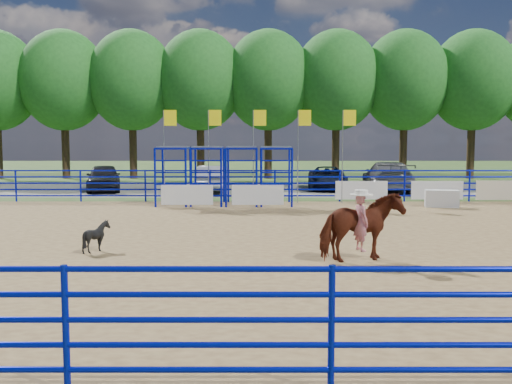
# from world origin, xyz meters

# --- Properties ---
(ground) EXTENTS (120.00, 120.00, 0.00)m
(ground) POSITION_xyz_m (0.00, 0.00, 0.00)
(ground) COLOR #3F5B24
(ground) RESTS_ON ground
(arena_dirt) EXTENTS (30.00, 20.00, 0.02)m
(arena_dirt) POSITION_xyz_m (0.00, 0.00, 0.01)
(arena_dirt) COLOR olive
(arena_dirt) RESTS_ON ground
(gravel_strip) EXTENTS (40.00, 10.00, 0.01)m
(gravel_strip) POSITION_xyz_m (0.00, 17.00, 0.01)
(gravel_strip) COLOR slate
(gravel_strip) RESTS_ON ground
(announcer_table) EXTENTS (1.47, 0.91, 0.73)m
(announcer_table) POSITION_xyz_m (7.03, 7.85, 0.38)
(announcer_table) COLOR silver
(announcer_table) RESTS_ON arena_dirt
(horse_and_rider) EXTENTS (2.12, 1.46, 2.37)m
(horse_and_rider) POSITION_xyz_m (1.61, -2.97, 0.91)
(horse_and_rider) COLOR #602413
(horse_and_rider) RESTS_ON arena_dirt
(calf) EXTENTS (0.87, 0.81, 0.79)m
(calf) POSITION_xyz_m (-4.96, -1.81, 0.42)
(calf) COLOR black
(calf) RESTS_ON arena_dirt
(car_a) EXTENTS (2.75, 4.71, 1.51)m
(car_a) POSITION_xyz_m (-9.40, 15.49, 0.76)
(car_a) COLOR black
(car_a) RESTS_ON gravel_strip
(car_b) EXTENTS (1.68, 4.42, 1.44)m
(car_b) POSITION_xyz_m (-3.26, 15.20, 0.73)
(car_b) COLOR gray
(car_b) RESTS_ON gravel_strip
(car_c) EXTENTS (2.59, 4.90, 1.31)m
(car_c) POSITION_xyz_m (3.23, 16.57, 0.67)
(car_c) COLOR black
(car_c) RESTS_ON gravel_strip
(car_d) EXTENTS (2.71, 5.83, 1.65)m
(car_d) POSITION_xyz_m (6.49, 15.54, 0.83)
(car_d) COLOR #525254
(car_d) RESTS_ON gravel_strip
(perimeter_fence) EXTENTS (30.10, 20.10, 1.50)m
(perimeter_fence) POSITION_xyz_m (0.00, 0.00, 0.75)
(perimeter_fence) COLOR #0813B8
(perimeter_fence) RESTS_ON ground
(chute_assembly) EXTENTS (19.32, 2.41, 4.20)m
(chute_assembly) POSITION_xyz_m (-1.90, 8.84, 1.26)
(chute_assembly) COLOR #0813B8
(chute_assembly) RESTS_ON ground
(treeline) EXTENTS (56.40, 6.40, 11.24)m
(treeline) POSITION_xyz_m (0.00, 26.00, 7.53)
(treeline) COLOR #3F2B19
(treeline) RESTS_ON ground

